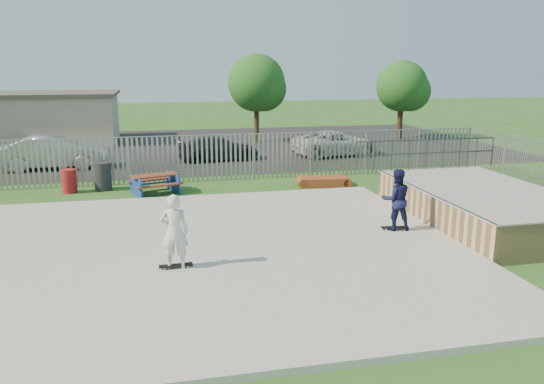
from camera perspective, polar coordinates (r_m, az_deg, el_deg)
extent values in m
plane|color=#2D561D|center=(14.20, -9.84, -6.76)|extent=(120.00, 120.00, 0.00)
cube|color=#A2A39D|center=(14.18, -9.85, -6.47)|extent=(15.00, 12.00, 0.15)
cube|color=tan|center=(17.99, 21.72, -1.46)|extent=(4.00, 7.00, 1.05)
cube|color=#9E9E99|center=(17.86, 21.87, 0.23)|extent=(4.05, 7.05, 0.04)
cylinder|color=#383A3F|center=(16.84, 16.28, -0.06)|extent=(0.06, 7.00, 0.06)
cube|color=#5F2A1B|center=(20.95, -12.52, 1.75)|extent=(1.90, 1.21, 0.06)
cube|color=#5F2A1B|center=(20.46, -11.96, 0.68)|extent=(1.78, 0.81, 0.05)
cube|color=#5F2A1B|center=(21.56, -12.97, 1.28)|extent=(1.78, 0.81, 0.05)
cube|color=navy|center=(21.03, -12.47, 0.81)|extent=(1.93, 1.80, 0.73)
cube|color=brown|center=(22.01, 5.61, 1.14)|extent=(1.96, 1.20, 0.37)
cylinder|color=maroon|center=(22.13, -20.98, 1.11)|extent=(0.56, 0.56, 0.93)
cylinder|color=#242426|center=(22.15, -17.73, 1.62)|extent=(0.67, 0.67, 1.11)
cube|color=black|center=(32.70, -11.48, 4.68)|extent=(40.00, 18.00, 0.02)
imported|color=#BABBC0|center=(27.43, -22.47, 3.95)|extent=(4.83, 1.81, 1.57)
imported|color=black|center=(27.90, -5.83, 4.70)|extent=(4.38, 2.05, 1.24)
imported|color=silver|center=(29.43, 6.93, 5.24)|extent=(5.09, 2.82, 1.35)
cube|color=beige|center=(37.26, -24.20, 7.13)|extent=(10.00, 6.00, 3.00)
cube|color=#4C4742|center=(37.15, -24.44, 9.58)|extent=(10.40, 6.40, 0.20)
cylinder|color=#3E2E18|center=(34.21, -1.67, 8.03)|extent=(0.31, 0.31, 3.24)
sphere|color=#22561D|center=(34.07, -1.70, 11.66)|extent=(3.63, 3.63, 3.63)
cylinder|color=#3B2517|center=(36.97, 13.61, 7.90)|extent=(0.36, 0.36, 3.01)
sphere|color=#20521C|center=(36.85, 13.79, 11.01)|extent=(3.37, 3.37, 3.37)
cube|color=black|center=(16.06, 13.04, -3.70)|extent=(0.82, 0.30, 0.02)
cube|color=black|center=(12.97, -10.30, -7.75)|extent=(0.81, 0.23, 0.02)
imported|color=#13163D|center=(15.84, 13.20, -0.80)|extent=(0.96, 0.80, 1.81)
imported|color=silver|center=(12.69, -10.46, -4.21)|extent=(0.71, 0.52, 1.81)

